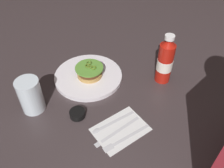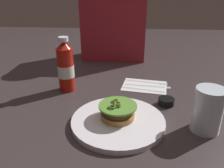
{
  "view_description": "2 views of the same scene",
  "coord_description": "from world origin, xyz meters",
  "px_view_note": "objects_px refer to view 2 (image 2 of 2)",
  "views": [
    {
      "loc": [
        0.49,
        0.54,
        0.7
      ],
      "look_at": [
        0.0,
        0.04,
        0.05
      ],
      "focal_mm": 37.87,
      "sensor_mm": 36.0,
      "label": 1
    },
    {
      "loc": [
        0.04,
        -0.71,
        0.42
      ],
      "look_at": [
        -0.02,
        0.05,
        0.07
      ],
      "focal_mm": 36.53,
      "sensor_mm": 36.0,
      "label": 2
    }
  ],
  "objects_px": {
    "dinner_plate": "(118,121)",
    "ketchup_bottle": "(66,67)",
    "napkin": "(144,86)",
    "diner_person": "(114,20)",
    "water_glass": "(208,110)",
    "butter_knife": "(150,85)",
    "condiment_cup": "(166,101)",
    "fork_utensil": "(150,82)",
    "spoon_utensil": "(150,90)",
    "burger_sandwich": "(118,111)"
  },
  "relations": [
    {
      "from": "napkin",
      "to": "burger_sandwich",
      "type": "bearing_deg",
      "value": -109.75
    },
    {
      "from": "ketchup_bottle",
      "to": "diner_person",
      "type": "distance_m",
      "value": 0.5
    },
    {
      "from": "napkin",
      "to": "butter_knife",
      "type": "height_order",
      "value": "butter_knife"
    },
    {
      "from": "dinner_plate",
      "to": "napkin",
      "type": "xyz_separation_m",
      "value": [
        0.1,
        0.29,
        -0.01
      ]
    },
    {
      "from": "water_glass",
      "to": "diner_person",
      "type": "bearing_deg",
      "value": 114.86
    },
    {
      "from": "burger_sandwich",
      "to": "condiment_cup",
      "type": "relative_size",
      "value": 2.05
    },
    {
      "from": "burger_sandwich",
      "to": "condiment_cup",
      "type": "xyz_separation_m",
      "value": [
        0.17,
        0.13,
        -0.03
      ]
    },
    {
      "from": "water_glass",
      "to": "condiment_cup",
      "type": "xyz_separation_m",
      "value": [
        -0.09,
        0.15,
        -0.06
      ]
    },
    {
      "from": "ketchup_bottle",
      "to": "water_glass",
      "type": "height_order",
      "value": "ketchup_bottle"
    },
    {
      "from": "ketchup_bottle",
      "to": "fork_utensil",
      "type": "distance_m",
      "value": 0.38
    },
    {
      "from": "condiment_cup",
      "to": "burger_sandwich",
      "type": "bearing_deg",
      "value": -143.32
    },
    {
      "from": "condiment_cup",
      "to": "butter_knife",
      "type": "relative_size",
      "value": 0.3
    },
    {
      "from": "ketchup_bottle",
      "to": "fork_utensil",
      "type": "height_order",
      "value": "ketchup_bottle"
    },
    {
      "from": "burger_sandwich",
      "to": "water_glass",
      "type": "relative_size",
      "value": 0.87
    },
    {
      "from": "condiment_cup",
      "to": "butter_knife",
      "type": "bearing_deg",
      "value": 106.11
    },
    {
      "from": "burger_sandwich",
      "to": "spoon_utensil",
      "type": "bearing_deg",
      "value": 62.57
    },
    {
      "from": "dinner_plate",
      "to": "diner_person",
      "type": "bearing_deg",
      "value": 95.08
    },
    {
      "from": "napkin",
      "to": "spoon_utensil",
      "type": "relative_size",
      "value": 1.04
    },
    {
      "from": "burger_sandwich",
      "to": "fork_utensil",
      "type": "xyz_separation_m",
      "value": [
        0.13,
        0.32,
        -0.04
      ]
    },
    {
      "from": "burger_sandwich",
      "to": "diner_person",
      "type": "distance_m",
      "value": 0.71
    },
    {
      "from": "water_glass",
      "to": "napkin",
      "type": "bearing_deg",
      "value": 118.2
    },
    {
      "from": "fork_utensil",
      "to": "burger_sandwich",
      "type": "bearing_deg",
      "value": -111.59
    },
    {
      "from": "dinner_plate",
      "to": "butter_knife",
      "type": "relative_size",
      "value": 1.51
    },
    {
      "from": "napkin",
      "to": "diner_person",
      "type": "xyz_separation_m",
      "value": [
        -0.16,
        0.4,
        0.21
      ]
    },
    {
      "from": "burger_sandwich",
      "to": "butter_knife",
      "type": "xyz_separation_m",
      "value": [
        0.13,
        0.28,
        -0.04
      ]
    },
    {
      "from": "dinner_plate",
      "to": "spoon_utensil",
      "type": "xyz_separation_m",
      "value": [
        0.12,
        0.25,
        -0.0
      ]
    },
    {
      "from": "spoon_utensil",
      "to": "butter_knife",
      "type": "height_order",
      "value": "same"
    },
    {
      "from": "burger_sandwich",
      "to": "napkin",
      "type": "xyz_separation_m",
      "value": [
        0.1,
        0.29,
        -0.04
      ]
    },
    {
      "from": "butter_knife",
      "to": "diner_person",
      "type": "relative_size",
      "value": 0.39
    },
    {
      "from": "condiment_cup",
      "to": "fork_utensil",
      "type": "bearing_deg",
      "value": 103.09
    },
    {
      "from": "ketchup_bottle",
      "to": "napkin",
      "type": "bearing_deg",
      "value": 10.32
    },
    {
      "from": "napkin",
      "to": "diner_person",
      "type": "relative_size",
      "value": 0.37
    },
    {
      "from": "spoon_utensil",
      "to": "fork_utensil",
      "type": "xyz_separation_m",
      "value": [
        0.0,
        0.08,
        0.0
      ]
    },
    {
      "from": "napkin",
      "to": "butter_knife",
      "type": "xyz_separation_m",
      "value": [
        0.03,
        -0.0,
        0.0
      ]
    },
    {
      "from": "water_glass",
      "to": "diner_person",
      "type": "distance_m",
      "value": 0.79
    },
    {
      "from": "dinner_plate",
      "to": "ketchup_bottle",
      "type": "relative_size",
      "value": 1.33
    },
    {
      "from": "condiment_cup",
      "to": "napkin",
      "type": "relative_size",
      "value": 0.32
    },
    {
      "from": "water_glass",
      "to": "diner_person",
      "type": "xyz_separation_m",
      "value": [
        -0.33,
        0.71,
        0.15
      ]
    },
    {
      "from": "dinner_plate",
      "to": "ketchup_bottle",
      "type": "distance_m",
      "value": 0.34
    },
    {
      "from": "napkin",
      "to": "diner_person",
      "type": "bearing_deg",
      "value": 112.15
    },
    {
      "from": "water_glass",
      "to": "fork_utensil",
      "type": "height_order",
      "value": "water_glass"
    },
    {
      "from": "ketchup_bottle",
      "to": "condiment_cup",
      "type": "distance_m",
      "value": 0.42
    },
    {
      "from": "condiment_cup",
      "to": "water_glass",
      "type": "bearing_deg",
      "value": -57.67
    },
    {
      "from": "condiment_cup",
      "to": "napkin",
      "type": "height_order",
      "value": "condiment_cup"
    },
    {
      "from": "butter_knife",
      "to": "diner_person",
      "type": "xyz_separation_m",
      "value": [
        -0.19,
        0.4,
        0.21
      ]
    },
    {
      "from": "butter_knife",
      "to": "diner_person",
      "type": "distance_m",
      "value": 0.49
    },
    {
      "from": "dinner_plate",
      "to": "butter_knife",
      "type": "bearing_deg",
      "value": 66.66
    },
    {
      "from": "ketchup_bottle",
      "to": "burger_sandwich",
      "type": "bearing_deg",
      "value": -45.61
    },
    {
      "from": "water_glass",
      "to": "fork_utensil",
      "type": "xyz_separation_m",
      "value": [
        -0.14,
        0.34,
        -0.06
      ]
    },
    {
      "from": "condiment_cup",
      "to": "spoon_utensil",
      "type": "height_order",
      "value": "condiment_cup"
    }
  ]
}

